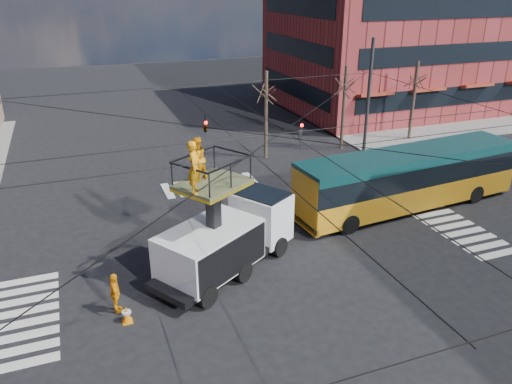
% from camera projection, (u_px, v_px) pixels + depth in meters
% --- Properties ---
extents(ground, '(120.00, 120.00, 0.00)m').
position_uv_depth(ground, '(274.00, 267.00, 21.70)').
color(ground, black).
rests_on(ground, ground).
extents(sidewalk_ne, '(18.00, 18.00, 0.12)m').
position_uv_depth(sidewalk_ne, '(395.00, 112.00, 46.57)').
color(sidewalk_ne, slate).
rests_on(sidewalk_ne, ground).
extents(crosswalks, '(22.40, 22.40, 0.02)m').
position_uv_depth(crosswalks, '(274.00, 266.00, 21.70)').
color(crosswalks, silver).
rests_on(crosswalks, ground).
extents(building_ne, '(20.06, 16.06, 14.00)m').
position_uv_depth(building_ne, '(393.00, 31.00, 46.71)').
color(building_ne, maroon).
rests_on(building_ne, ground).
extents(overhead_network, '(24.24, 24.24, 8.00)m').
position_uv_depth(overhead_network, '(270.00, 172.00, 20.34)').
color(overhead_network, '#2D2D30').
rests_on(overhead_network, ground).
extents(tree_a, '(2.00, 2.00, 6.00)m').
position_uv_depth(tree_a, '(266.00, 92.00, 33.12)').
color(tree_a, '#382B21').
rests_on(tree_a, ground).
extents(tree_b, '(2.00, 2.00, 6.00)m').
position_uv_depth(tree_b, '(345.00, 86.00, 35.07)').
color(tree_b, '#382B21').
rests_on(tree_b, ground).
extents(tree_c, '(2.00, 2.00, 6.00)m').
position_uv_depth(tree_c, '(416.00, 80.00, 37.02)').
color(tree_c, '#382B21').
rests_on(tree_c, ground).
extents(utility_truck, '(7.15, 5.66, 6.26)m').
position_uv_depth(utility_truck, '(227.00, 226.00, 20.83)').
color(utility_truck, black).
rests_on(utility_truck, ground).
extents(city_bus, '(13.28, 3.73, 3.20)m').
position_uv_depth(city_bus, '(409.00, 178.00, 26.71)').
color(city_bus, orange).
rests_on(city_bus, ground).
extents(traffic_cone, '(0.36, 0.36, 0.66)m').
position_uv_depth(traffic_cone, '(127.00, 314.00, 18.08)').
color(traffic_cone, orange).
rests_on(traffic_cone, ground).
extents(worker_ground, '(0.41, 0.96, 1.63)m').
position_uv_depth(worker_ground, '(115.00, 293.00, 18.46)').
color(worker_ground, '#FFA310').
rests_on(worker_ground, ground).
extents(flagger, '(0.89, 1.27, 1.79)m').
position_uv_depth(flagger, '(346.00, 200.00, 26.10)').
color(flagger, '#D3650D').
rests_on(flagger, ground).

